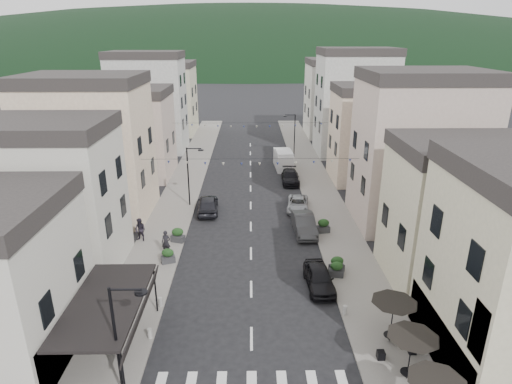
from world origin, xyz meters
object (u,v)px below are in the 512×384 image
delivery_van (283,159)px  pedestrian_b (140,230)px  parked_car_d (290,177)px  pedestrian_a (166,242)px  parked_car_b (304,224)px  parked_car_c (298,204)px  parked_car_a (319,278)px  parked_car_e (208,204)px

delivery_van → pedestrian_b: (-13.27, -20.58, -0.08)m
parked_car_d → pedestrian_a: 20.43m
parked_car_b → parked_car_c: parked_car_b is taller
pedestrian_a → parked_car_c: bearing=45.9°
parked_car_c → pedestrian_b: pedestrian_b is taller
parked_car_c → delivery_van: delivery_van is taller
parked_car_a → delivery_van: delivery_van is taller
delivery_van → pedestrian_a: size_ratio=2.67×
parked_car_a → parked_car_e: (-8.73, 13.20, 0.09)m
parked_car_b → delivery_van: (-0.39, 18.98, 0.38)m
parked_car_b → parked_car_e: size_ratio=1.01×
delivery_van → pedestrian_b: 24.49m
parked_car_e → parked_car_a: bearing=119.8°
parked_car_b → parked_car_d: parked_car_b is taller
pedestrian_a → parked_car_e: bearing=81.3°
parked_car_a → pedestrian_b: bearing=150.5°
parked_car_a → pedestrian_a: size_ratio=2.24×
parked_car_b → parked_car_d: bearing=87.8°
parked_car_d → pedestrian_b: size_ratio=2.42×
parked_car_a → parked_car_c: size_ratio=0.98×
pedestrian_a → pedestrian_b: pedestrian_b is taller
parked_car_c → pedestrian_b: (-13.67, -6.72, 0.49)m
parked_car_e → pedestrian_a: (-2.42, -8.54, 0.26)m
parked_car_e → pedestrian_a: bearing=70.5°
parked_car_d → pedestrian_b: pedestrian_b is taller
parked_car_c → parked_car_d: parked_car_d is taller
pedestrian_b → parked_car_d: bearing=70.1°
parked_car_d → parked_car_a: bearing=-88.5°
parked_car_d → pedestrian_b: (-13.67, -14.86, 0.41)m
parked_car_a → parked_car_d: (0.00, 21.78, -0.04)m
parked_car_e → parked_car_d: bearing=-139.2°
delivery_van → parked_car_b: bearing=-92.4°
parked_car_b → parked_car_e: (-8.73, 4.68, 0.02)m
parked_car_e → delivery_van: (8.33, 14.30, 0.36)m
parked_car_d → delivery_van: (-0.39, 5.72, 0.49)m
delivery_van → parked_car_e: bearing=-123.8°
parked_car_c → parked_car_d: bearing=97.1°
parked_car_a → delivery_van: 27.51m
parked_car_a → pedestrian_b: size_ratio=2.19×
parked_car_e → pedestrian_b: pedestrian_b is taller
delivery_van → pedestrian_b: delivery_van is taller
parked_car_b → parked_car_c: (0.00, 5.12, -0.19)m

